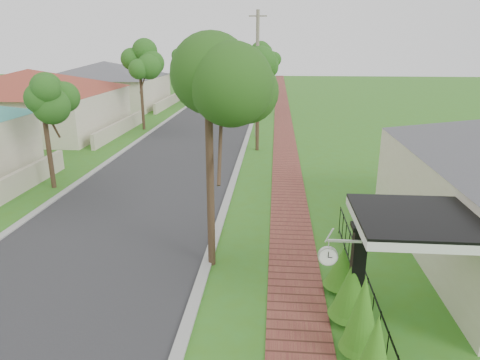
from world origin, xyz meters
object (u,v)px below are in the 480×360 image
at_px(parked_car_red, 239,104).
at_px(near_tree, 208,105).
at_px(parked_car_white, 254,96).
at_px(station_clock, 329,255).
at_px(porch_post, 356,280).
at_px(utility_pole, 257,75).

xyz_separation_m(parked_car_red, near_tree, (1.80, -30.14, 4.07)).
distance_m(parked_car_white, station_clock, 38.95).
relative_size(parked_car_red, parked_car_white, 0.86).
relative_size(porch_post, utility_pole, 0.30).
distance_m(near_tree, utility_pole, 18.51).
relative_size(porch_post, near_tree, 0.42).
bearing_deg(parked_car_red, utility_pole, -72.32).
relative_size(parked_car_red, utility_pole, 0.48).
xyz_separation_m(porch_post, station_clock, (-0.72, -0.40, 0.83)).
bearing_deg(porch_post, parked_car_white, 96.54).
xyz_separation_m(parked_car_white, utility_pole, (1.13, -17.36, 3.50)).
distance_m(parked_car_red, parked_car_white, 5.83).
bearing_deg(porch_post, station_clock, -150.90).
relative_size(parked_car_white, station_clock, 5.18).
bearing_deg(near_tree, utility_pole, 88.52).
height_order(parked_car_white, near_tree, near_tree).
distance_m(parked_car_white, near_tree, 36.09).
height_order(porch_post, parked_car_red, porch_post).
height_order(porch_post, parked_car_white, porch_post).
distance_m(parked_car_white, utility_pole, 17.75).
height_order(parked_car_red, utility_pole, utility_pole).
bearing_deg(utility_pole, parked_car_red, 101.08).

